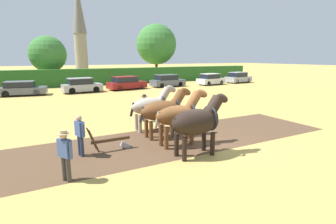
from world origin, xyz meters
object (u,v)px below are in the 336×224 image
Objects in this scene: parked_car_center at (82,86)px; tree_center_left at (48,54)px; draft_horse_trail_right at (152,106)px; parked_car_end_right at (238,78)px; farmer_beside_team at (144,106)px; draft_horse_lead_right at (179,115)px; farmer_at_plow at (80,133)px; draft_horse_trail_left at (164,110)px; parked_car_far_right at (211,79)px; parked_car_center_right at (126,83)px; plow at (114,142)px; church_spire at (79,27)px; draft_horse_lead_left at (198,121)px; parked_car_center_left at (22,89)px; farmer_onlooker_left at (65,152)px; parked_car_right at (167,81)px; tree_center at (156,44)px.

tree_center_left is at bearing 98.86° from parked_car_center.
draft_horse_trail_right reaches higher than parked_car_end_right.
draft_horse_lead_right is at bearing -109.29° from farmer_beside_team.
tree_center_left is 29.09m from farmer_at_plow.
parked_car_center is (-0.47, 18.21, -0.54)m from draft_horse_trail_left.
parked_car_far_right is at bearing 27.62° from farmer_beside_team.
parked_car_center_right is at bearing -51.90° from tree_center_left.
plow is 20.69m from parked_car_center_right.
draft_horse_trail_left is 1.39m from draft_horse_trail_right.
church_spire is 4.11× the size of parked_car_center_right.
draft_horse_lead_left is 4.49m from farmer_at_plow.
draft_horse_lead_right reaches higher than draft_horse_lead_left.
plow is 0.39× the size of parked_car_center_left.
farmer_at_plow is (-9.65, -51.56, -9.25)m from church_spire.
farmer_beside_team is at bearing 19.59° from farmer_onlooker_left.
parked_car_far_right is at bearing -27.25° from tree_center_left.
draft_horse_lead_right reaches higher than parked_car_end_right.
draft_horse_lead_right is at bearing -92.75° from parked_car_center.
draft_horse_lead_right is 1.66× the size of farmer_beside_team.
parked_car_end_right is at bearing 20.43° from farmer_beside_team.
draft_horse_lead_left is at bearing -30.10° from farmer_onlooker_left.
parked_car_far_right is at bearing -71.44° from church_spire.
parked_car_right is at bearing 62.97° from draft_horse_lead_right.
parked_car_right is at bearing 59.41° from draft_horse_trail_right.
church_spire is at bearing 83.31° from draft_horse_trail_right.
tree_center is 36.01m from farmer_at_plow.
parked_car_center_left is at bearing -109.20° from tree_center_left.
parked_car_center_left is at bearing 105.62° from draft_horse_lead_left.
tree_center is 3.41× the size of draft_horse_lead_left.
draft_horse_trail_right is at bearing -116.25° from farmer_beside_team.
parked_car_center is at bearing 91.14° from draft_horse_lead_left.
draft_horse_trail_left is (-0.01, 1.39, -0.04)m from draft_horse_lead_right.
draft_horse_lead_right is 0.65× the size of parked_car_center.
draft_horse_trail_right is 0.62× the size of parked_car_end_right.
tree_center_left is 26.77m from parked_car_end_right.
tree_center_left is at bearing 118.64° from parked_car_center_right.
parked_car_far_right is (20.61, 18.90, -0.19)m from farmer_at_plow.
parked_car_right is at bearing 61.27° from draft_horse_trail_left.
tree_center_left is 24.94m from church_spire.
tree_center is 22.89m from church_spire.
farmer_at_plow is 24.36m from parked_car_right.
draft_horse_lead_left is at bearing -90.10° from draft_horse_trail_right.
draft_horse_trail_left is 1.75× the size of farmer_at_plow.
parked_car_center_right is (4.35, 15.50, -0.20)m from farmer_beside_team.
parked_car_right reaches higher than parked_car_far_right.
parked_car_center_right is at bearing -91.73° from church_spire.
farmer_beside_team is 0.34× the size of parked_car_center_right.
tree_center is 3.41× the size of draft_horse_lead_right.
draft_horse_lead_right reaches higher than draft_horse_trail_right.
tree_center reaches higher than tree_center_left.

